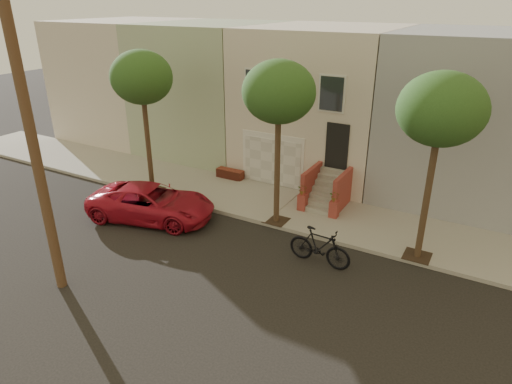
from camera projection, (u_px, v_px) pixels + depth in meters
The scene contains 9 objects.
ground at pixel (199, 263), 15.41m from camera, with size 90.00×90.00×0.00m, color black.
sidewalk at pixel (271, 204), 19.65m from camera, with size 40.00×3.70×0.15m, color #9A998C.
house_row at pixel (325, 99), 22.89m from camera, with size 33.10×11.70×7.00m.
tree_left at pixel (142, 78), 18.91m from camera, with size 2.70×2.57×6.30m.
tree_mid at pixel (279, 93), 15.98m from camera, with size 2.70×2.57×6.30m.
tree_right at pixel (441, 111), 13.49m from camera, with size 2.70×2.57×6.30m.
utility_pole at pixel (468, 215), 7.18m from camera, with size 23.60×1.22×10.00m.
pickup_truck at pixel (152, 203), 18.24m from camera, with size 2.36×5.13×1.43m, color #AB1528.
motorcycle at pixel (320, 247), 15.09m from camera, with size 0.63×2.23×1.34m, color black.
Camera 1 is at (8.19, -10.48, 8.39)m, focal length 31.40 mm.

